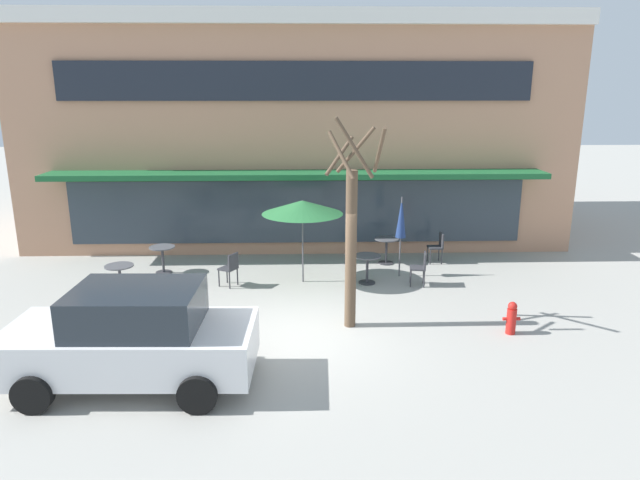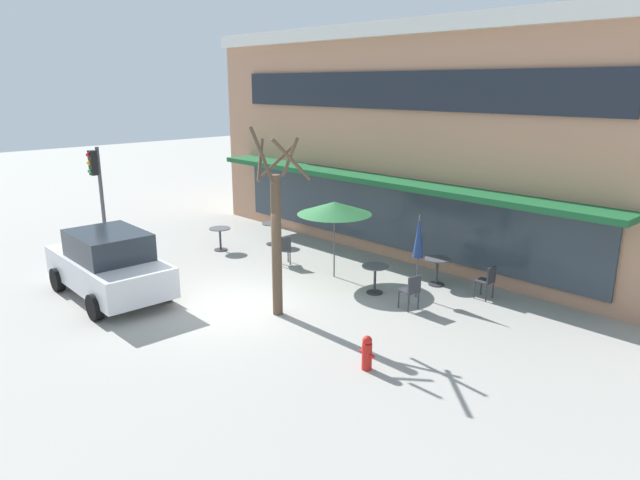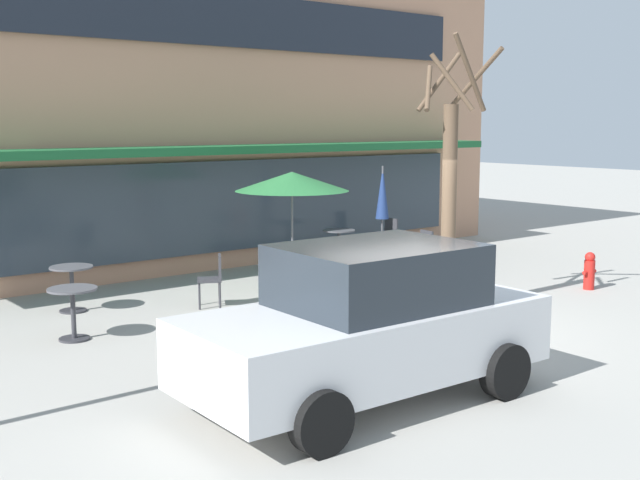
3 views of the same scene
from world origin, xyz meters
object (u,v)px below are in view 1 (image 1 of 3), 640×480
object	(u,v)px
cafe_table_by_tree	(120,275)
cafe_table_near_wall	(163,255)
cafe_table_mid_patio	(386,246)
patio_umbrella_cream_folded	(401,218)
cafe_chair_1	(421,266)
cafe_chair_2	(438,245)
cafe_chair_0	(230,267)
fire_hydrant	(512,318)
street_tree	(352,235)
cafe_table_streetside	(367,264)
parked_sedan	(133,337)
patio_umbrella_green_folded	(302,207)

from	to	relation	value
cafe_table_by_tree	cafe_table_near_wall	bearing A→B (deg)	68.82
cafe_table_mid_patio	patio_umbrella_cream_folded	size ratio (longest dim) A/B	0.35
cafe_chair_1	cafe_chair_2	world-z (taller)	same
patio_umbrella_cream_folded	cafe_chair_1	bearing A→B (deg)	-61.76
cafe_table_by_tree	patio_umbrella_cream_folded	bearing A→B (deg)	9.59
cafe_table_near_wall	cafe_chair_0	size ratio (longest dim) A/B	0.85
cafe_table_by_tree	fire_hydrant	xyz separation A→B (m)	(8.88, -2.62, -0.16)
street_tree	cafe_table_streetside	bearing A→B (deg)	76.43
cafe_table_streetside	cafe_chair_2	bearing A→B (deg)	37.78
cafe_table_by_tree	cafe_table_streetside	bearing A→B (deg)	6.06
cafe_table_near_wall	fire_hydrant	xyz separation A→B (m)	(8.22, -4.31, -0.16)
cafe_chair_2	parked_sedan	distance (m)	9.76
street_tree	parked_sedan	bearing A→B (deg)	-148.65
cafe_table_near_wall	street_tree	world-z (taller)	street_tree
cafe_chair_1	parked_sedan	world-z (taller)	parked_sedan
patio_umbrella_cream_folded	fire_hydrant	size ratio (longest dim) A/B	3.12
patio_umbrella_cream_folded	fire_hydrant	xyz separation A→B (m)	(1.71, -3.83, -1.27)
cafe_chair_0	cafe_table_streetside	bearing A→B (deg)	2.13
cafe_table_near_wall	parked_sedan	bearing A→B (deg)	-81.12
cafe_table_near_wall	patio_umbrella_cream_folded	size ratio (longest dim) A/B	0.35
cafe_table_by_tree	parked_sedan	bearing A→B (deg)	-70.16
cafe_table_by_tree	parked_sedan	world-z (taller)	parked_sedan
patio_umbrella_cream_folded	cafe_table_by_tree	bearing A→B (deg)	-170.41
cafe_chair_1	cafe_chair_2	size ratio (longest dim) A/B	1.00
cafe_table_mid_patio	cafe_chair_0	xyz separation A→B (m)	(-4.32, -1.85, 0.01)
fire_hydrant	cafe_table_streetside	bearing A→B (deg)	128.99
cafe_table_mid_patio	patio_umbrella_green_folded	size ratio (longest dim) A/B	0.35
patio_umbrella_cream_folded	cafe_chair_2	bearing A→B (deg)	42.41
cafe_table_streetside	cafe_chair_0	size ratio (longest dim) A/B	0.85
cafe_chair_0	parked_sedan	distance (m)	5.14
cafe_table_near_wall	cafe_chair_2	size ratio (longest dim) A/B	0.85
patio_umbrella_green_folded	parked_sedan	world-z (taller)	patio_umbrella_green_folded
cafe_table_streetside	street_tree	world-z (taller)	street_tree
cafe_chair_2	fire_hydrant	bearing A→B (deg)	-85.61
parked_sedan	patio_umbrella_cream_folded	bearing A→B (deg)	45.84
cafe_table_streetside	patio_umbrella_cream_folded	bearing A→B (deg)	30.21
cafe_table_near_wall	patio_umbrella_cream_folded	distance (m)	6.63
cafe_table_by_tree	patio_umbrella_cream_folded	world-z (taller)	patio_umbrella_cream_folded
cafe_table_mid_patio	street_tree	world-z (taller)	street_tree
cafe_chair_2	cafe_chair_1	bearing A→B (deg)	-114.56
cafe_table_streetside	parked_sedan	xyz separation A→B (m)	(-4.60, -5.16, 0.36)
cafe_chair_0	cafe_chair_2	bearing A→B (deg)	17.97
cafe_chair_0	parked_sedan	size ratio (longest dim) A/B	0.21
cafe_table_by_tree	cafe_chair_1	world-z (taller)	cafe_chair_1
cafe_table_mid_patio	fire_hydrant	distance (m)	5.35
cafe_table_streetside	cafe_chair_1	world-z (taller)	cafe_chair_1
cafe_table_streetside	street_tree	size ratio (longest dim) A/B	0.17
cafe_table_streetside	cafe_chair_1	size ratio (longest dim) A/B	0.85
cafe_table_by_tree	cafe_chair_2	size ratio (longest dim) A/B	0.85
cafe_table_mid_patio	cafe_chair_1	world-z (taller)	cafe_chair_1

